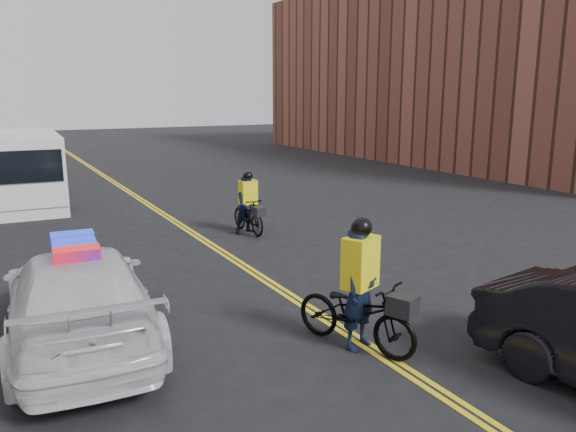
% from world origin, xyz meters
% --- Properties ---
extents(ground, '(120.00, 120.00, 0.00)m').
position_xyz_m(ground, '(0.00, 0.00, 0.00)').
color(ground, black).
rests_on(ground, ground).
extents(center_line_left, '(0.10, 60.00, 0.01)m').
position_xyz_m(center_line_left, '(-0.08, 8.00, 0.01)').
color(center_line_left, yellow).
rests_on(center_line_left, ground).
extents(center_line_right, '(0.10, 60.00, 0.01)m').
position_xyz_m(center_line_right, '(0.08, 8.00, 0.01)').
color(center_line_right, yellow).
rests_on(center_line_right, ground).
extents(building_across, '(12.00, 30.00, 11.00)m').
position_xyz_m(building_across, '(22.00, 18.00, 5.50)').
color(building_across, brown).
rests_on(building_across, ground).
extents(police_cruiser, '(2.62, 5.59, 1.74)m').
position_xyz_m(police_cruiser, '(-4.07, 0.61, 0.80)').
color(police_cruiser, silver).
rests_on(police_cruiser, ground).
extents(cargo_van, '(2.65, 6.40, 2.64)m').
position_xyz_m(cargo_van, '(-3.89, 13.78, 1.29)').
color(cargo_van, silver).
rests_on(cargo_van, ground).
extents(cyclist_near, '(1.54, 2.33, 2.16)m').
position_xyz_m(cyclist_near, '(-0.12, -1.75, 0.75)').
color(cyclist_near, black).
rests_on(cyclist_near, ground).
extents(cyclist_far, '(0.85, 1.84, 1.84)m').
position_xyz_m(cyclist_far, '(1.48, 6.08, 0.73)').
color(cyclist_far, black).
rests_on(cyclist_far, ground).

